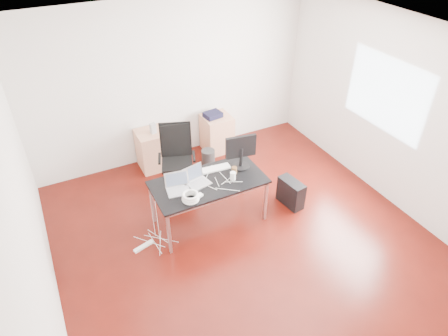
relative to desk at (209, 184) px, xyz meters
name	(u,v)px	position (x,y,z in m)	size (l,w,h in m)	color
room_shell	(246,154)	(0.30, -0.51, 0.73)	(5.00, 5.00, 5.00)	#3D0B06
desk	(209,184)	(0.00, 0.00, 0.00)	(1.60, 0.80, 0.73)	black
office_chair	(177,155)	(-0.10, 1.00, -0.07)	(0.61, 0.63, 1.08)	black
filing_cabinet_left	(153,150)	(-0.28, 1.72, -0.33)	(0.50, 0.50, 0.70)	tan
filing_cabinet_right	(217,133)	(0.96, 1.72, -0.33)	(0.50, 0.50, 0.70)	tan
pc_tower	(291,193)	(1.29, -0.23, -0.46)	(0.20, 0.45, 0.44)	black
wastebasket	(208,157)	(0.61, 1.35, -0.54)	(0.24, 0.24, 0.28)	black
power_strip	(144,246)	(-1.06, -0.09, -0.66)	(0.30, 0.06, 0.04)	white
laptop_left	(179,186)	(-0.44, 0.01, 0.11)	(0.37, 0.30, 0.23)	silver
laptop_right	(196,180)	(-0.17, 0.05, 0.11)	(0.38, 0.32, 0.23)	silver
monitor	(241,150)	(0.58, 0.12, 0.34)	(0.45, 0.26, 0.51)	black
keyboard	(215,169)	(0.21, 0.22, 0.06)	(0.44, 0.14, 0.02)	white
cup_white	(233,176)	(0.33, -0.11, 0.11)	(0.08, 0.08, 0.12)	white
cup_brown	(234,170)	(0.42, 0.01, 0.10)	(0.08, 0.08, 0.10)	brown
cable_coil	(191,197)	(-0.38, -0.26, 0.11)	(0.24, 0.24, 0.11)	white
power_adapter	(200,195)	(-0.24, -0.24, 0.07)	(0.07, 0.07, 0.03)	white
speaker	(153,128)	(-0.25, 1.68, 0.11)	(0.09, 0.08, 0.18)	#9E9E9E
navy_garment	(213,115)	(0.89, 1.73, 0.07)	(0.30, 0.24, 0.09)	black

